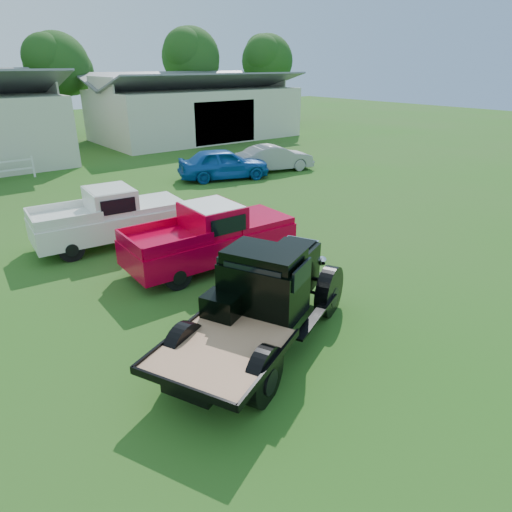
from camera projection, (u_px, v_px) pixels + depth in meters
ground at (278, 308)px, 12.06m from camera, size 120.00×120.00×0.00m
shed_right at (195, 106)px, 38.54m from camera, size 16.80×9.20×5.20m
tree_c at (60, 83)px, 37.00m from camera, size 5.40×5.40×9.00m
tree_d at (192, 74)px, 44.94m from camera, size 6.00×6.00×10.00m
tree_e at (267, 76)px, 48.16m from camera, size 5.70×5.70×9.50m
vintage_flatbed at (261, 299)px, 10.13m from camera, size 6.21×4.49×2.29m
red_pickup at (210, 235)px, 14.24m from camera, size 5.63×2.31×2.03m
white_pickup at (109, 217)px, 16.03m from camera, size 5.53×2.55×1.97m
misc_car_blue at (224, 164)px, 25.21m from camera, size 5.36×3.59×1.70m
misc_car_grey at (275, 158)px, 27.17m from camera, size 4.84×2.74×1.51m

